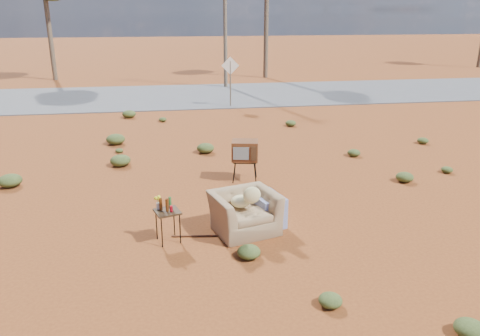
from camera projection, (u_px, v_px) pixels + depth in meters
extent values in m
plane|color=brown|center=(239.00, 224.00, 9.43)|extent=(140.00, 140.00, 0.00)
cube|color=#565659|center=(193.00, 96.00, 23.45)|extent=(140.00, 7.00, 0.04)
imported|color=#8B6D4B|center=(245.00, 206.00, 9.00)|extent=(1.38, 1.09, 1.05)
ellipsoid|color=#D9CA84|center=(241.00, 201.00, 9.00)|extent=(0.38, 0.38, 0.22)
ellipsoid|color=#D9CA84|center=(252.00, 195.00, 8.76)|extent=(0.34, 0.17, 0.34)
cube|color=navy|center=(267.00, 209.00, 9.39)|extent=(0.70, 0.89, 0.62)
cube|color=black|center=(245.00, 161.00, 11.72)|extent=(0.65, 0.54, 0.03)
cylinder|color=black|center=(234.00, 173.00, 11.62)|extent=(0.03, 0.03, 0.52)
cylinder|color=black|center=(255.00, 173.00, 11.60)|extent=(0.03, 0.03, 0.52)
cylinder|color=black|center=(235.00, 168.00, 12.00)|extent=(0.03, 0.03, 0.52)
cylinder|color=black|center=(255.00, 168.00, 11.98)|extent=(0.03, 0.03, 0.52)
cube|color=brown|center=(245.00, 151.00, 11.63)|extent=(0.73, 0.62, 0.50)
cube|color=slate|center=(241.00, 154.00, 11.39)|extent=(0.38, 0.10, 0.31)
cube|color=#472D19|center=(254.00, 154.00, 11.37)|extent=(0.15, 0.05, 0.35)
cube|color=#332312|center=(167.00, 212.00, 8.56)|extent=(0.54, 0.54, 0.03)
cylinder|color=black|center=(162.00, 232.00, 8.44)|extent=(0.02, 0.02, 0.60)
cylinder|color=black|center=(180.00, 228.00, 8.58)|extent=(0.02, 0.02, 0.60)
cylinder|color=black|center=(156.00, 225.00, 8.73)|extent=(0.02, 0.02, 0.60)
cylinder|color=black|center=(174.00, 221.00, 8.88)|extent=(0.02, 0.02, 0.60)
cylinder|color=#46220B|center=(161.00, 205.00, 8.51)|extent=(0.06, 0.06, 0.22)
cylinder|color=#46220B|center=(167.00, 206.00, 8.45)|extent=(0.06, 0.06, 0.24)
cylinder|color=#2D632A|center=(170.00, 203.00, 8.63)|extent=(0.05, 0.05, 0.21)
cylinder|color=red|center=(171.00, 209.00, 8.48)|extent=(0.06, 0.06, 0.11)
cylinder|color=silver|center=(158.00, 206.00, 8.59)|extent=(0.07, 0.07, 0.12)
ellipsoid|color=yellow|center=(158.00, 199.00, 8.54)|extent=(0.14, 0.14, 0.10)
cylinder|color=#492013|center=(205.00, 236.00, 8.92)|extent=(1.29, 0.19, 0.03)
cylinder|color=brown|center=(230.00, 84.00, 20.55)|extent=(0.06, 0.06, 2.00)
cube|color=silver|center=(230.00, 66.00, 20.30)|extent=(0.78, 0.04, 0.78)
cylinder|color=brown|center=(49.00, 29.00, 27.84)|extent=(0.28, 0.28, 6.00)
cylinder|color=brown|center=(266.00, 20.00, 28.69)|extent=(0.28, 0.28, 7.00)
cylinder|color=brown|center=(225.00, 12.00, 24.81)|extent=(0.20, 0.20, 8.00)
ellipsoid|color=#475525|center=(10.00, 181.00, 11.41)|extent=(0.56, 0.56, 0.31)
ellipsoid|color=#475525|center=(405.00, 177.00, 11.75)|extent=(0.44, 0.44, 0.24)
ellipsoid|color=#475525|center=(116.00, 139.00, 15.01)|extent=(0.60, 0.60, 0.33)
ellipsoid|color=#475525|center=(423.00, 141.00, 15.09)|extent=(0.36, 0.36, 0.20)
ellipsoid|color=#475525|center=(291.00, 123.00, 17.35)|extent=(0.40, 0.40, 0.22)
ellipsoid|color=#475525|center=(163.00, 119.00, 18.06)|extent=(0.30, 0.30, 0.17)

